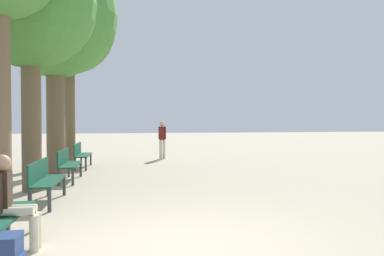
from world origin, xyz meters
TOP-DOWN VIEW (x-y plane):
  - ground_plane at (0.00, 0.00)m, footprint 80.00×80.00m
  - bench_row_1 at (-2.28, 2.92)m, footprint 0.43×1.59m
  - bench_row_2 at (-2.28, 5.64)m, footprint 0.43×1.59m
  - bench_row_3 at (-2.28, 8.37)m, footprint 0.43×1.59m
  - tree_row_1 at (-2.85, 4.29)m, footprint 3.01×3.01m
  - tree_row_2 at (-2.85, 7.13)m, footprint 3.77×3.77m
  - tree_row_3 at (-2.85, 9.65)m, footprint 3.45×3.45m
  - person_seated at (-2.06, 0.16)m, footprint 0.56×0.32m
  - pedestrian_near at (0.73, 10.92)m, footprint 0.32×0.27m

SIDE VIEW (x-z plane):
  - ground_plane at x=0.00m, z-range 0.00..0.00m
  - bench_row_1 at x=-2.28m, z-range 0.08..0.94m
  - bench_row_2 at x=-2.28m, z-range 0.08..0.94m
  - bench_row_3 at x=-2.28m, z-range 0.08..0.94m
  - person_seated at x=-2.06m, z-range 0.05..1.28m
  - pedestrian_near at x=0.73m, z-range 0.12..1.70m
  - tree_row_1 at x=-2.85m, z-range 1.37..7.25m
  - tree_row_2 at x=-2.85m, z-range 1.42..8.17m
  - tree_row_3 at x=-2.85m, z-range 1.63..8.44m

